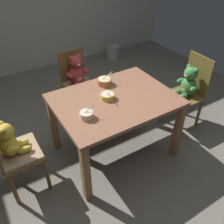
{
  "coord_description": "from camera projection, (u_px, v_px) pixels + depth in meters",
  "views": [
    {
      "loc": [
        -1.04,
        -1.64,
        2.03
      ],
      "look_at": [
        0.0,
        0.05,
        0.52
      ],
      "focal_mm": 38.11,
      "sensor_mm": 36.0,
      "label": 1
    }
  ],
  "objects": [
    {
      "name": "metal_pail",
      "position": [
        113.0,
        52.0,
        4.7
      ],
      "size": [
        0.28,
        0.28,
        0.25
      ],
      "primitive_type": "cylinder",
      "color": "#93969B",
      "rests_on": "ground_plane"
    },
    {
      "name": "teddy_chair_far_center",
      "position": [
        78.0,
        77.0,
        3.02
      ],
      "size": [
        0.4,
        0.4,
        0.87
      ],
      "rotation": [
        0.0,
        0.0,
        -1.49
      ],
      "color": "brown",
      "rests_on": "ground_plane"
    },
    {
      "name": "porridge_bowl_terracotta_far_center",
      "position": [
        105.0,
        81.0,
        2.53
      ],
      "size": [
        0.16,
        0.16,
        0.14
      ],
      "color": "#B86F46",
      "rests_on": "dining_table"
    },
    {
      "name": "ground_plane",
      "position": [
        114.0,
        151.0,
        2.78
      ],
      "size": [
        5.2,
        5.2,
        0.04
      ],
      "color": "slate"
    },
    {
      "name": "teddy_chair_near_left",
      "position": [
        13.0,
        148.0,
        2.07
      ],
      "size": [
        0.37,
        0.4,
        0.88
      ],
      "rotation": [
        0.0,
        0.0,
        0.01
      ],
      "color": "brown",
      "rests_on": "ground_plane"
    },
    {
      "name": "porridge_bowl_yellow_center",
      "position": [
        107.0,
        96.0,
        2.31
      ],
      "size": [
        0.14,
        0.14,
        0.12
      ],
      "color": "gold",
      "rests_on": "dining_table"
    },
    {
      "name": "teddy_chair_near_right",
      "position": [
        188.0,
        87.0,
        2.85
      ],
      "size": [
        0.41,
        0.41,
        0.91
      ],
      "rotation": [
        0.0,
        0.0,
        3.1
      ],
      "color": "brown",
      "rests_on": "ground_plane"
    },
    {
      "name": "porridge_bowl_cream_near_left",
      "position": [
        87.0,
        115.0,
        2.07
      ],
      "size": [
        0.13,
        0.12,
        0.12
      ],
      "color": "beige",
      "rests_on": "dining_table"
    },
    {
      "name": "dining_table",
      "position": [
        115.0,
        107.0,
        2.4
      ],
      "size": [
        1.18,
        0.89,
        0.72
      ],
      "color": "#8B5941",
      "rests_on": "ground_plane"
    }
  ]
}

